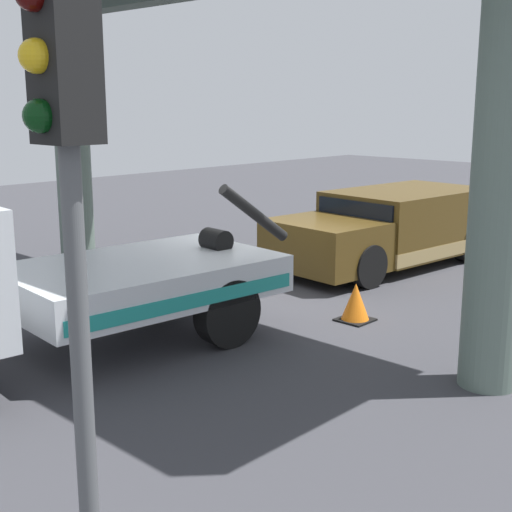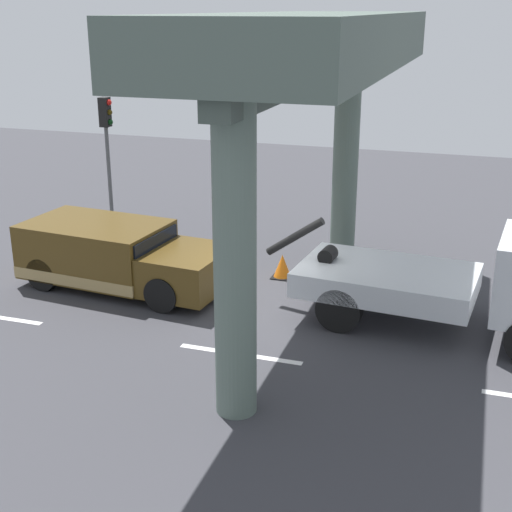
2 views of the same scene
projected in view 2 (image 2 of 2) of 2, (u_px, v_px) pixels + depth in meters
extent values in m
cube|color=#38383D|center=(277.00, 308.00, 16.71)|extent=(60.00, 40.00, 0.10)
cube|color=silver|center=(240.00, 354.00, 14.37)|extent=(2.60, 0.16, 0.01)
cube|color=silver|center=(387.00, 280.00, 15.74)|extent=(4.04, 2.74, 0.55)
cube|color=teal|center=(398.00, 266.00, 16.81)|extent=(3.64, 0.35, 0.20)
cylinder|color=black|center=(295.00, 237.00, 16.31)|extent=(1.42, 0.31, 1.07)
cylinder|color=black|center=(328.00, 255.00, 16.12)|extent=(0.40, 0.48, 0.36)
cylinder|color=black|center=(364.00, 277.00, 17.07)|extent=(1.02, 0.41, 1.00)
cylinder|color=black|center=(339.00, 309.00, 15.26)|extent=(1.02, 0.41, 1.00)
cube|color=#4C3814|center=(97.00, 249.00, 17.84)|extent=(3.64, 2.50, 1.35)
cube|color=#4C3814|center=(188.00, 270.00, 16.94)|extent=(1.91, 2.26, 0.95)
cube|color=black|center=(156.00, 246.00, 17.09)|extent=(0.23, 1.93, 0.59)
cube|color=#9E8451|center=(98.00, 267.00, 18.00)|extent=(3.66, 2.52, 0.28)
cylinder|color=black|center=(201.00, 268.00, 17.92)|extent=(0.86, 0.35, 0.84)
cylinder|color=black|center=(162.00, 295.00, 16.26)|extent=(0.86, 0.35, 0.84)
cylinder|color=black|center=(90.00, 251.00, 19.18)|extent=(0.86, 0.35, 0.84)
cylinder|color=black|center=(43.00, 274.00, 17.52)|extent=(0.86, 0.35, 0.84)
cylinder|color=#596B60|center=(346.00, 157.00, 19.71)|extent=(0.71, 0.71, 5.45)
cylinder|color=#596B60|center=(235.00, 263.00, 11.50)|extent=(0.71, 0.71, 5.45)
cube|color=#4B5B52|center=(309.00, 41.00, 14.51)|extent=(3.60, 11.16, 1.10)
cube|color=#3E4A43|center=(308.00, 78.00, 14.76)|extent=(0.50, 10.76, 0.36)
cylinder|color=#515456|center=(109.00, 176.00, 22.53)|extent=(0.12, 0.12, 3.14)
cube|color=black|center=(105.00, 112.00, 21.86)|extent=(0.28, 0.32, 0.90)
sphere|color=red|center=(109.00, 102.00, 21.71)|extent=(0.18, 0.18, 0.18)
sphere|color=#3A2D06|center=(109.00, 112.00, 21.81)|extent=(0.18, 0.18, 0.18)
sphere|color=black|center=(110.00, 122.00, 21.91)|extent=(0.18, 0.18, 0.18)
cone|color=orange|center=(282.00, 266.00, 18.36)|extent=(0.47, 0.47, 0.62)
cube|color=black|center=(282.00, 277.00, 18.45)|extent=(0.52, 0.52, 0.03)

